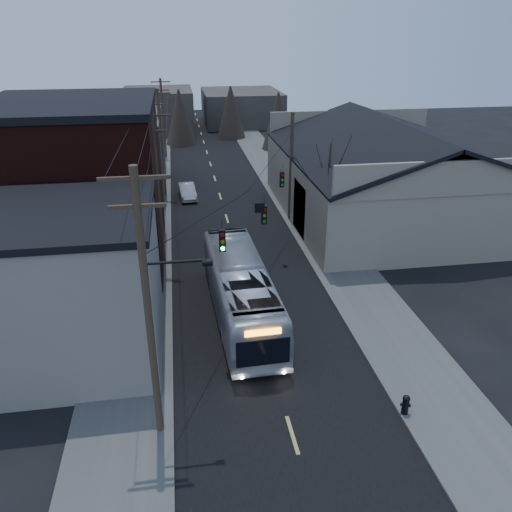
% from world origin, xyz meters
% --- Properties ---
extents(ground, '(160.00, 160.00, 0.00)m').
position_xyz_m(ground, '(0.00, 0.00, 0.00)').
color(ground, black).
rests_on(ground, ground).
extents(road_surface, '(9.00, 110.00, 0.02)m').
position_xyz_m(road_surface, '(0.00, 30.00, 0.01)').
color(road_surface, black).
rests_on(road_surface, ground).
extents(sidewalk_left, '(4.00, 110.00, 0.12)m').
position_xyz_m(sidewalk_left, '(-6.50, 30.00, 0.06)').
color(sidewalk_left, '#474744').
rests_on(sidewalk_left, ground).
extents(sidewalk_right, '(4.00, 110.00, 0.12)m').
position_xyz_m(sidewalk_right, '(6.50, 30.00, 0.06)').
color(sidewalk_right, '#474744').
rests_on(sidewalk_right, ground).
extents(building_clapboard, '(8.00, 8.00, 7.00)m').
position_xyz_m(building_clapboard, '(-9.00, 9.00, 3.50)').
color(building_clapboard, slate).
rests_on(building_clapboard, ground).
extents(building_brick, '(10.00, 12.00, 10.00)m').
position_xyz_m(building_brick, '(-10.00, 20.00, 5.00)').
color(building_brick, black).
rests_on(building_brick, ground).
extents(building_left_far, '(9.00, 14.00, 7.00)m').
position_xyz_m(building_left_far, '(-9.50, 36.00, 3.50)').
color(building_left_far, '#342E2A').
rests_on(building_left_far, ground).
extents(warehouse, '(16.16, 20.60, 7.73)m').
position_xyz_m(warehouse, '(13.00, 25.00, 2.70)').
color(warehouse, gray).
rests_on(warehouse, ground).
extents(building_far_left, '(10.00, 12.00, 6.00)m').
position_xyz_m(building_far_left, '(-6.00, 65.00, 3.00)').
color(building_far_left, '#342E2A').
rests_on(building_far_left, ground).
extents(building_far_right, '(12.00, 14.00, 5.00)m').
position_xyz_m(building_far_right, '(7.00, 70.00, 2.50)').
color(building_far_right, '#342E2A').
rests_on(building_far_right, ground).
extents(bare_tree, '(0.40, 0.40, 7.20)m').
position_xyz_m(bare_tree, '(6.50, 20.00, 3.60)').
color(bare_tree, black).
rests_on(bare_tree, ground).
extents(utility_lines, '(11.24, 45.28, 10.50)m').
position_xyz_m(utility_lines, '(-3.11, 24.14, 4.95)').
color(utility_lines, '#382B1E').
rests_on(utility_lines, ground).
extents(bus, '(3.14, 11.67, 3.22)m').
position_xyz_m(bus, '(-0.82, 10.86, 1.61)').
color(bus, '#ACAFB8').
rests_on(bus, ground).
extents(parked_car, '(1.72, 4.04, 1.30)m').
position_xyz_m(parked_car, '(-3.00, 31.95, 0.65)').
color(parked_car, '#B2B4BA').
rests_on(parked_car, ground).
extents(fire_hydrant, '(0.42, 0.30, 0.87)m').
position_xyz_m(fire_hydrant, '(4.70, 2.34, 0.59)').
color(fire_hydrant, black).
rests_on(fire_hydrant, sidewalk_right).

